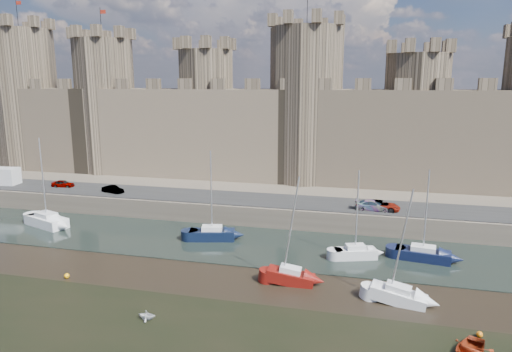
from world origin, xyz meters
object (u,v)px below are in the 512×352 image
object	(u,v)px
sailboat_4	(290,276)
car_0	(63,184)
sailboat_1	(212,233)
car_3	(381,206)
sailboat_3	(423,253)
car_1	(113,189)
sailboat_0	(47,220)
car_2	(373,206)
sailboat_2	(355,252)
sailboat_5	(398,295)

from	to	relation	value
sailboat_4	car_0	bearing A→B (deg)	151.60
car_0	sailboat_1	bearing A→B (deg)	-115.98
car_3	sailboat_3	bearing A→B (deg)	-147.87
car_3	sailboat_3	world-z (taller)	sailboat_3
car_1	sailboat_1	distance (m)	19.25
sailboat_4	car_1	bearing A→B (deg)	146.77
sailboat_0	sailboat_4	size ratio (longest dim) A/B	1.12
car_2	sailboat_1	xyz separation A→B (m)	(-17.65, -7.85, -2.32)
car_3	sailboat_2	size ratio (longest dim) A/B	0.49
car_3	sailboat_3	distance (m)	9.85
sailboat_1	car_0	bearing A→B (deg)	146.15
car_1	sailboat_4	xyz separation A→B (m)	(27.79, -17.20, -2.31)
sailboat_3	sailboat_4	world-z (taller)	sailboat_4
car_3	sailboat_2	xyz separation A→B (m)	(-2.59, -9.87, -2.37)
car_0	car_1	xyz separation A→B (m)	(8.99, -1.47, -0.00)
car_2	sailboat_1	distance (m)	19.45
sailboat_2	sailboat_5	size ratio (longest dim) A/B	0.95
car_3	sailboat_1	world-z (taller)	sailboat_1
sailboat_0	sailboat_5	size ratio (longest dim) A/B	1.15
car_3	sailboat_5	bearing A→B (deg)	-169.46
car_2	sailboat_0	world-z (taller)	sailboat_0
sailboat_0	sailboat_4	bearing A→B (deg)	4.25
car_3	sailboat_4	xyz separation A→B (m)	(-8.00, -17.11, -2.39)
sailboat_5	sailboat_4	bearing A→B (deg)	-179.65
sailboat_4	car_2	bearing A→B (deg)	65.60
car_1	sailboat_3	xyz separation A→B (m)	(39.82, -8.75, -2.31)
car_1	sailboat_0	size ratio (longest dim) A/B	0.30
sailboat_0	car_1	bearing A→B (deg)	82.95
sailboat_1	sailboat_4	bearing A→B (deg)	-54.40
car_2	car_1	bearing A→B (deg)	91.92
sailboat_5	sailboat_0	bearing A→B (deg)	175.57
sailboat_4	sailboat_5	world-z (taller)	sailboat_4
sailboat_3	car_1	bearing A→B (deg)	176.10
sailboat_0	sailboat_2	size ratio (longest dim) A/B	1.21
car_1	car_3	size ratio (longest dim) A/B	0.73
car_0	sailboat_5	size ratio (longest dim) A/B	0.33
sailboat_2	sailboat_5	bearing A→B (deg)	-85.82
car_2	sailboat_3	world-z (taller)	sailboat_3
sailboat_2	sailboat_3	bearing A→B (deg)	-8.37
car_1	sailboat_5	bearing A→B (deg)	-101.02
sailboat_3	sailboat_4	xyz separation A→B (m)	(-12.03, -8.45, -0.00)
sailboat_1	sailboat_5	world-z (taller)	sailboat_1
car_3	sailboat_0	world-z (taller)	sailboat_0
car_3	car_2	bearing A→B (deg)	111.98
sailboat_1	sailboat_5	distance (m)	22.24
car_1	sailboat_4	world-z (taller)	sailboat_4
car_3	sailboat_2	world-z (taller)	sailboat_2
car_3	sailboat_0	distance (m)	40.93
car_2	sailboat_1	world-z (taller)	sailboat_1
car_0	sailboat_2	xyz separation A→B (m)	(42.18, -11.43, -2.29)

